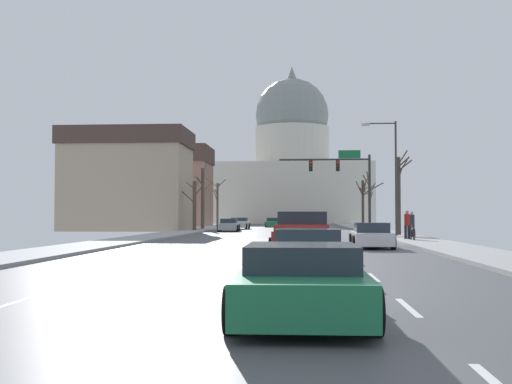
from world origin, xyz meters
The scene contains 25 objects.
ground centered at (0.00, 0.00, 0.02)m, with size 20.00×180.00×0.20m.
signal_gantry centered at (5.42, 14.56, 5.13)m, with size 7.91×0.41×7.04m.
street_lamp_right centered at (7.88, 3.47, 4.83)m, with size 2.41×0.24×7.90m.
capitol_building centered at (0.00, 78.19, 10.12)m, with size 28.57×22.68×29.69m.
sedan_near_00 centered at (1.88, 10.66, 0.54)m, with size 2.09×4.59×1.13m.
sedan_near_01 centered at (1.69, 3.36, 0.55)m, with size 2.06×4.39×1.15m.
sedan_near_02 centered at (1.62, -3.47, 0.59)m, with size 2.02×4.21×1.26m.
sedan_near_03 centered at (5.03, -9.86, 0.56)m, with size 2.05×4.68×1.21m.
pickup_truck_near_04 centered at (1.72, -16.63, 0.76)m, with size 2.33×5.46×1.70m.
sedan_near_05 centered at (1.85, -23.47, 0.58)m, with size 2.14×4.23×1.22m.
sedan_near_06 centered at (1.68, -30.60, 0.54)m, with size 2.11×4.39×1.14m.
sedan_oncoming_00 centered at (-5.14, 18.91, 0.58)m, with size 2.04×4.37×1.20m.
sedan_oncoming_01 centered at (-5.14, 28.72, 0.59)m, with size 2.19×4.43×1.24m.
sedan_oncoming_02 centered at (-1.93, 39.92, 0.55)m, with size 1.98×4.46×1.17m.
flank_building_00 centered at (-15.45, 20.80, 5.04)m, with size 12.19×8.06×9.98m.
flank_building_01 centered at (-15.23, 44.26, 5.48)m, with size 9.24×9.01×10.81m.
bare_tree_00 centered at (8.24, 26.99, 2.99)m, with size 2.07×2.36×5.35m.
bare_tree_01 centered at (-8.13, 33.03, 3.05)m, with size 2.45×2.58×5.79m.
bare_tree_02 centered at (8.73, 5.80, 3.17)m, with size 1.17×2.29×6.14m.
bare_tree_03 centered at (-8.62, 25.08, 3.45)m, with size 1.76×1.99×6.84m.
bare_tree_04 centered at (8.13, 19.56, 2.83)m, with size 2.33×1.93×5.62m.
bare_tree_05 centered at (-8.30, 18.12, 2.54)m, with size 2.03×1.84×4.82m.
pedestrian_00 centered at (7.99, -2.20, 1.08)m, with size 0.35×0.34×1.70m.
pedestrian_01 centered at (8.91, 1.51, 1.06)m, with size 0.35×0.34×1.66m.
bicycle_parked centered at (8.06, -3.48, 0.49)m, with size 0.12×1.77×0.85m.
Camera 1 is at (1.67, -40.30, 1.59)m, focal length 44.18 mm.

